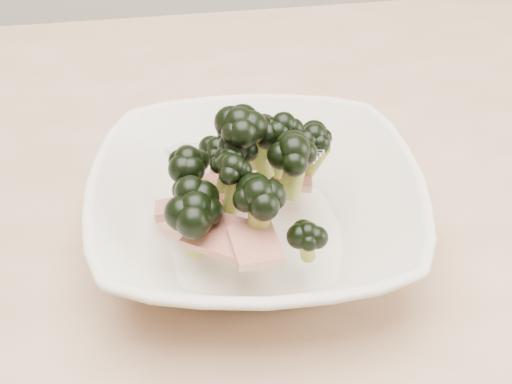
# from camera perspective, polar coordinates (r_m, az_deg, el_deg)

# --- Properties ---
(dining_table) EXTENTS (1.20, 0.80, 0.75)m
(dining_table) POSITION_cam_1_polar(r_m,az_deg,el_deg) (0.67, -6.38, -8.32)
(dining_table) COLOR tan
(dining_table) RESTS_ON ground
(broccoli_dish) EXTENTS (0.28, 0.28, 0.12)m
(broccoli_dish) POSITION_cam_1_polar(r_m,az_deg,el_deg) (0.55, -0.18, -0.98)
(broccoli_dish) COLOR beige
(broccoli_dish) RESTS_ON dining_table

